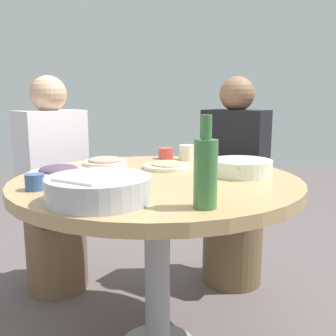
% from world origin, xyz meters
% --- Properties ---
extents(round_dining_table, '(1.11, 1.11, 0.76)m').
position_xyz_m(round_dining_table, '(0.00, 0.00, 0.66)').
color(round_dining_table, '#99999E').
rests_on(round_dining_table, ground).
extents(rice_bowl, '(0.32, 0.32, 0.08)m').
position_xyz_m(rice_bowl, '(-0.22, -0.31, 0.80)').
color(rice_bowl, '#B2B5BA').
rests_on(rice_bowl, round_dining_table).
extents(soup_bowl, '(0.25, 0.25, 0.06)m').
position_xyz_m(soup_bowl, '(0.34, -0.01, 0.79)').
color(soup_bowl, white).
rests_on(soup_bowl, round_dining_table).
extents(dish_shrimp, '(0.20, 0.20, 0.04)m').
position_xyz_m(dish_shrimp, '(-0.19, 0.33, 0.78)').
color(dish_shrimp, white).
rests_on(dish_shrimp, round_dining_table).
extents(dish_eggplant, '(0.22, 0.22, 0.05)m').
position_xyz_m(dish_eggplant, '(-0.38, 0.08, 0.78)').
color(dish_eggplant, white).
rests_on(dish_eggplant, round_dining_table).
extents(dish_noodles, '(0.21, 0.21, 0.03)m').
position_xyz_m(dish_noodles, '(0.07, 0.18, 0.77)').
color(dish_noodles, silver).
rests_on(dish_noodles, round_dining_table).
extents(green_bottle, '(0.07, 0.07, 0.26)m').
position_xyz_m(green_bottle, '(0.07, -0.44, 0.87)').
color(green_bottle, '#3D753B').
rests_on(green_bottle, round_dining_table).
extents(tea_cup_near, '(0.07, 0.07, 0.06)m').
position_xyz_m(tea_cup_near, '(0.11, 0.45, 0.79)').
color(tea_cup_near, '#CD4A44').
rests_on(tea_cup_near, round_dining_table).
extents(tea_cup_far, '(0.07, 0.07, 0.07)m').
position_xyz_m(tea_cup_far, '(0.21, 0.39, 0.80)').
color(tea_cup_far, beige).
rests_on(tea_cup_far, round_dining_table).
extents(tea_cup_side, '(0.06, 0.06, 0.05)m').
position_xyz_m(tea_cup_side, '(-0.43, -0.13, 0.79)').
color(tea_cup_side, '#35538C').
rests_on(tea_cup_side, round_dining_table).
extents(stool_for_diner_left, '(0.33, 0.33, 0.42)m').
position_xyz_m(stool_for_diner_left, '(-0.47, 0.67, 0.21)').
color(stool_for_diner_left, brown).
rests_on(stool_for_diner_left, ground).
extents(diner_left, '(0.46, 0.46, 0.76)m').
position_xyz_m(diner_left, '(-0.47, 0.67, 0.74)').
color(diner_left, '#2D333D').
rests_on(diner_left, stool_for_diner_left).
extents(stool_for_diner_right, '(0.34, 0.34, 0.42)m').
position_xyz_m(stool_for_diner_right, '(0.53, 0.57, 0.21)').
color(stool_for_diner_right, brown).
rests_on(stool_for_diner_right, ground).
extents(diner_right, '(0.47, 0.47, 0.76)m').
position_xyz_m(diner_right, '(0.53, 0.57, 0.74)').
color(diner_right, '#2D333D').
rests_on(diner_right, stool_for_diner_right).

